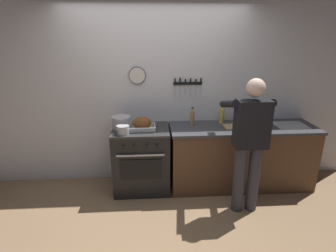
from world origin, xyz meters
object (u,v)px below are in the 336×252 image
person_cook (250,139)px  bottle_soy_sauce (237,118)px  bottle_dish_soap (245,117)px  bottle_vinegar (192,118)px  stove (142,159)px  cutting_board (237,127)px  bottle_hot_sauce (249,118)px  bottle_wine_red (258,113)px  saucepan (123,130)px  stock_pot (121,122)px  bottle_cooking_oil (222,115)px  roasting_pan (142,124)px

person_cook → bottle_soy_sauce: (0.08, 0.73, 0.03)m
bottle_dish_soap → bottle_vinegar: size_ratio=0.75×
stove → cutting_board: bearing=-1.7°
person_cook → bottle_hot_sauce: 0.71m
bottle_vinegar → cutting_board: bearing=-9.9°
bottle_soy_sauce → bottle_wine_red: bearing=9.0°
saucepan → stock_pot: bearing=99.6°
stove → bottle_cooking_oil: (1.16, 0.17, 0.56)m
person_cook → cutting_board: 0.55m
cutting_board → bottle_hot_sauce: bearing=30.9°
bottle_wine_red → bottle_dish_soap: 0.21m
person_cook → bottle_hot_sauce: bearing=-6.9°
person_cook → roasting_pan: 1.38m
saucepan → cutting_board: size_ratio=0.44×
bottle_wine_red → bottle_soy_sauce: (-0.32, -0.05, -0.05)m
roasting_pan → bottle_dish_soap: size_ratio=1.74×
roasting_pan → bottle_hot_sauce: 1.51m
stock_pot → cutting_board: stock_pot is taller
bottle_vinegar → bottle_dish_soap: bearing=6.5°
bottle_dish_soap → bottle_hot_sauce: bottle_hot_sauce is taller
saucepan → cutting_board: saucepan is taller
bottle_vinegar → bottle_cooking_oil: bottle_cooking_oil is taller
stove → person_cook: person_cook is taller
bottle_soy_sauce → roasting_pan: bearing=-172.0°
stock_pot → cutting_board: size_ratio=0.72×
bottle_hot_sauce → bottle_cooking_oil: size_ratio=0.78×
person_cook → bottle_cooking_oil: 0.78m
roasting_pan → stove: bearing=116.9°
bottle_cooking_oil → bottle_soy_sauce: (0.22, -0.03, -0.03)m
person_cook → roasting_pan: bearing=79.1°
roasting_pan → bottle_wine_red: size_ratio=1.13×
cutting_board → bottle_vinegar: 0.63m
stock_pot → bottle_hot_sauce: size_ratio=1.21×
bottle_vinegar → bottle_cooking_oil: (0.44, 0.11, 0.00)m
roasting_pan → bottle_soy_sauce: (1.35, 0.19, -0.00)m
stock_pot → saucepan: bearing=-80.4°
cutting_board → bottle_wine_red: 0.46m
saucepan → bottle_cooking_oil: bearing=14.9°
bottle_vinegar → saucepan: bearing=-164.6°
saucepan → cutting_board: bearing=5.6°
stove → bottle_dish_soap: bearing=5.9°
bottle_vinegar → bottle_soy_sauce: bottle_vinegar is taller
saucepan → bottle_vinegar: size_ratio=0.59×
roasting_pan → saucepan: bearing=-149.3°
saucepan → cutting_board: (1.54, 0.15, -0.05)m
bottle_vinegar → bottle_hot_sauce: 0.81m
bottle_vinegar → bottle_cooking_oil: 0.46m
stock_pot → bottle_cooking_oil: bottle_cooking_oil is taller
saucepan → bottle_wine_red: bottle_wine_red is taller
bottle_vinegar → bottle_hot_sauce: bottle_vinegar is taller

